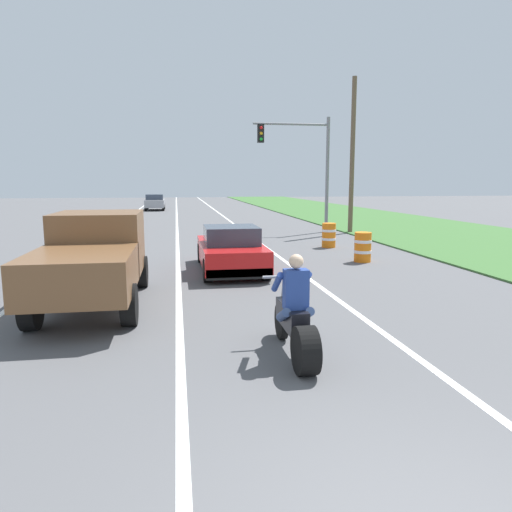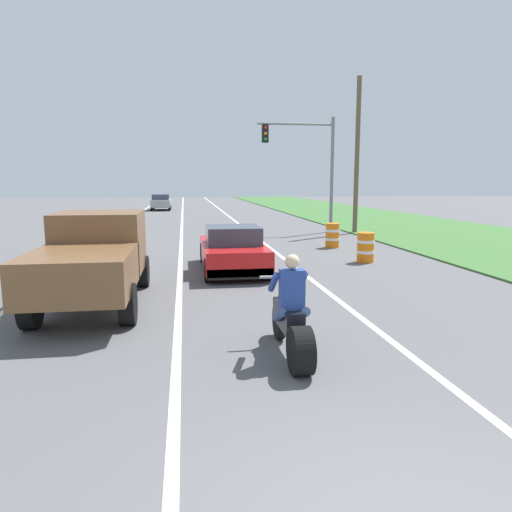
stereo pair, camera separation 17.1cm
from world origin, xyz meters
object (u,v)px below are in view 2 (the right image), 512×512
object	(u,v)px
traffic_light_mast_near	(310,157)
construction_barrel_mid	(332,235)
sports_car_red	(233,250)
pickup_truck_left_lane_brown	(94,255)
construction_barrel_nearest	(366,247)
motorcycle_with_rider	(291,321)
distant_car_far_ahead	(161,202)

from	to	relation	value
traffic_light_mast_near	construction_barrel_mid	distance (m)	6.82
sports_car_red	construction_barrel_mid	size ratio (longest dim) A/B	4.30
sports_car_red	pickup_truck_left_lane_brown	bearing A→B (deg)	-133.29
pickup_truck_left_lane_brown	construction_barrel_nearest	distance (m)	9.13
motorcycle_with_rider	pickup_truck_left_lane_brown	xyz separation A→B (m)	(-3.53, 3.78, 0.51)
pickup_truck_left_lane_brown	construction_barrel_nearest	world-z (taller)	pickup_truck_left_lane_brown
traffic_light_mast_near	distant_car_far_ahead	world-z (taller)	traffic_light_mast_near
pickup_truck_left_lane_brown	distant_car_far_ahead	size ratio (longest dim) A/B	1.20
motorcycle_with_rider	construction_barrel_nearest	bearing A→B (deg)	61.80
pickup_truck_left_lane_brown	distant_car_far_ahead	bearing A→B (deg)	90.34
traffic_light_mast_near	distant_car_far_ahead	size ratio (longest dim) A/B	1.50
motorcycle_with_rider	distant_car_far_ahead	bearing A→B (deg)	95.44
motorcycle_with_rider	sports_car_red	bearing A→B (deg)	91.14
motorcycle_with_rider	traffic_light_mast_near	world-z (taller)	traffic_light_mast_near
sports_car_red	construction_barrel_mid	world-z (taller)	sports_car_red
sports_car_red	traffic_light_mast_near	bearing A→B (deg)	63.67
construction_barrel_nearest	construction_barrel_mid	world-z (taller)	same
traffic_light_mast_near	distant_car_far_ahead	bearing A→B (deg)	112.01
sports_car_red	traffic_light_mast_near	distance (m)	12.00
pickup_truck_left_lane_brown	construction_barrel_mid	size ratio (longest dim) A/B	4.80
pickup_truck_left_lane_brown	sports_car_red	bearing A→B (deg)	46.71
pickup_truck_left_lane_brown	construction_barrel_mid	xyz separation A→B (m)	(7.94, 8.07, -0.60)
pickup_truck_left_lane_brown	traffic_light_mast_near	size ratio (longest dim) A/B	0.80
sports_car_red	pickup_truck_left_lane_brown	size ratio (longest dim) A/B	0.90
construction_barrel_mid	construction_barrel_nearest	bearing A→B (deg)	-89.90
traffic_light_mast_near	construction_barrel_mid	xyz separation A→B (m)	(-0.55, -5.85, -3.46)
traffic_light_mast_near	pickup_truck_left_lane_brown	bearing A→B (deg)	-121.39
construction_barrel_mid	traffic_light_mast_near	bearing A→B (deg)	84.61
construction_barrel_mid	distant_car_far_ahead	distance (m)	28.57
sports_car_red	construction_barrel_mid	distance (m)	6.40
traffic_light_mast_near	construction_barrel_mid	bearing A→B (deg)	-95.39
traffic_light_mast_near	construction_barrel_nearest	xyz separation A→B (m)	(-0.55, -9.46, -3.46)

